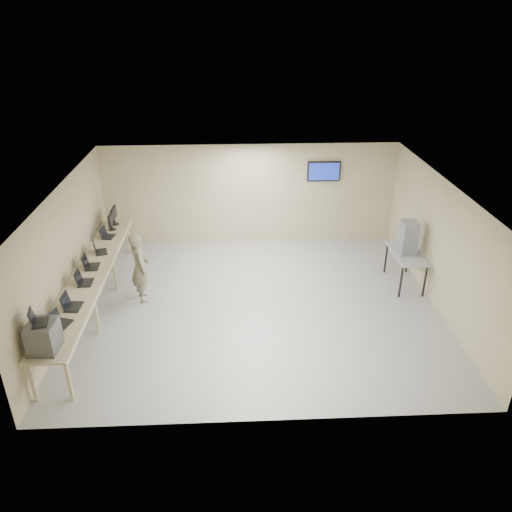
{
  "coord_description": "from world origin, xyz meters",
  "views": [
    {
      "loc": [
        -0.48,
        -9.54,
        6.02
      ],
      "look_at": [
        0.0,
        0.2,
        1.15
      ],
      "focal_mm": 35.0,
      "sensor_mm": 36.0,
      "label": 1
    }
  ],
  "objects_px": {
    "workbench": "(90,277)",
    "equipment_box": "(44,336)",
    "side_table": "(407,255)",
    "soldier": "(140,267)"
  },
  "relations": [
    {
      "from": "workbench",
      "to": "equipment_box",
      "type": "xyz_separation_m",
      "value": [
        -0.06,
        -2.62,
        0.34
      ]
    },
    {
      "from": "workbench",
      "to": "side_table",
      "type": "bearing_deg",
      "value": 6.5
    },
    {
      "from": "equipment_box",
      "to": "workbench",
      "type": "bearing_deg",
      "value": 90.74
    },
    {
      "from": "workbench",
      "to": "side_table",
      "type": "distance_m",
      "value": 7.23
    },
    {
      "from": "equipment_box",
      "to": "side_table",
      "type": "bearing_deg",
      "value": 27.5
    },
    {
      "from": "equipment_box",
      "to": "side_table",
      "type": "relative_size",
      "value": 0.37
    },
    {
      "from": "workbench",
      "to": "soldier",
      "type": "height_order",
      "value": "soldier"
    },
    {
      "from": "workbench",
      "to": "equipment_box",
      "type": "distance_m",
      "value": 2.64
    },
    {
      "from": "workbench",
      "to": "side_table",
      "type": "xyz_separation_m",
      "value": [
        7.19,
        0.82,
        -0.05
      ]
    },
    {
      "from": "side_table",
      "to": "soldier",
      "type": "bearing_deg",
      "value": -176.37
    }
  ]
}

